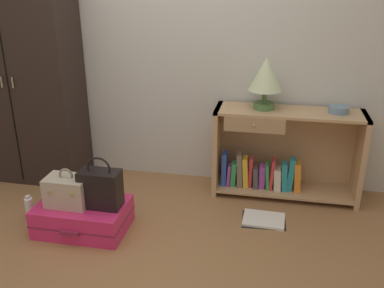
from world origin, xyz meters
The scene contains 11 objects.
ground_plane centered at (0.00, 0.00, 0.00)m, with size 9.00×9.00×0.00m, color olive.
back_wall centered at (0.00, 1.50, 1.30)m, with size 6.40×0.10×2.60m, color beige.
wardrobe centered at (-1.32, 1.20, 0.94)m, with size 0.94×0.47×1.87m.
bookshelf centered at (0.90, 1.26, 0.35)m, with size 1.19×0.36×0.75m.
table_lamp centered at (0.74, 1.26, 1.01)m, with size 0.27×0.27×0.41m.
bowl centered at (1.32, 1.26, 0.77)m, with size 0.16×0.16×0.05m, color slate.
suitcase_large centered at (-0.49, 0.42, 0.11)m, with size 0.65×0.45×0.21m.
train_case centered at (-0.57, 0.39, 0.32)m, with size 0.30×0.21×0.28m.
handbag centered at (-0.33, 0.42, 0.35)m, with size 0.29×0.16×0.38m.
bottle centered at (-0.94, 0.45, 0.10)m, with size 0.06×0.06×0.21m.
open_book_on_floor centered at (0.81, 0.79, 0.01)m, with size 0.34×0.27×0.02m.
Camera 1 is at (0.82, -2.09, 1.76)m, focal length 40.05 mm.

